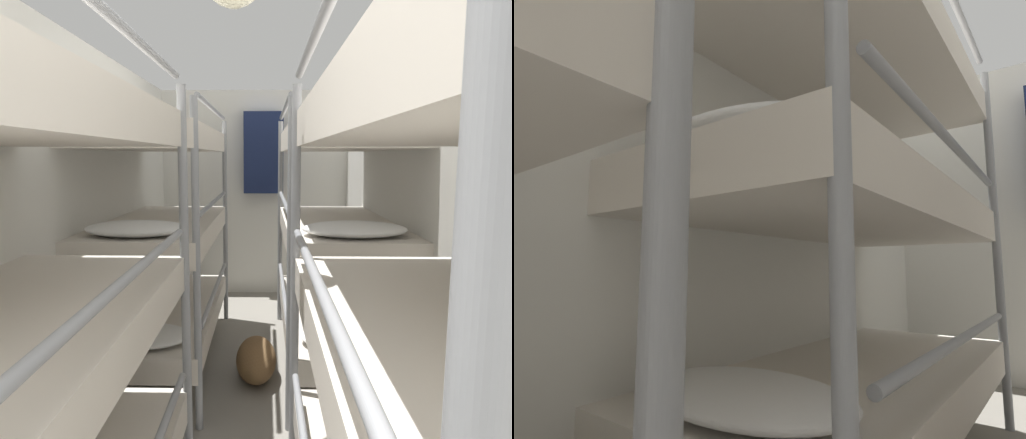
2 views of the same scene
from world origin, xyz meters
TOP-DOWN VIEW (x-y plane):
  - wall_left at (-1.09, 2.77)m, footprint 0.06×5.66m
  - wall_right at (1.09, 2.77)m, footprint 0.06×5.66m
  - wall_back at (0.00, 5.57)m, footprint 2.23×0.06m
  - bunk_stack_right_near at (0.65, 1.44)m, footprint 0.81×1.90m
  - bunk_stack_left_far at (-0.65, 3.66)m, footprint 0.81×1.90m
  - bunk_stack_right_far at (0.65, 3.66)m, footprint 0.81×1.90m
  - duffel_bag at (0.06, 3.42)m, footprint 0.29×0.53m
  - hanging_coat at (0.10, 5.42)m, footprint 0.44×0.12m

SIDE VIEW (x-z plane):
  - duffel_bag at x=0.06m, z-range 0.00..0.29m
  - bunk_stack_right_near at x=0.65m, z-range 0.07..2.04m
  - bunk_stack_left_far at x=-0.65m, z-range 0.07..2.04m
  - bunk_stack_right_far at x=0.65m, z-range 0.07..2.04m
  - wall_left at x=-1.09m, z-range 0.00..2.35m
  - wall_right at x=1.09m, z-range 0.00..2.35m
  - wall_back at x=0.00m, z-range 0.00..2.35m
  - hanging_coat at x=0.10m, z-range 1.20..2.10m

